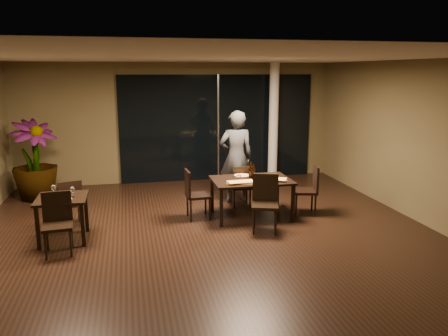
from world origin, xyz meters
TOP-DOWN VIEW (x-y plane):
  - ground at (0.00, 0.00)m, footprint 8.00×8.00m
  - wall_back at (0.00, 4.05)m, footprint 8.00×0.10m
  - wall_front at (0.00, -4.05)m, footprint 8.00×0.10m
  - wall_right at (4.05, 0.00)m, footprint 0.10×8.00m
  - ceiling at (0.00, 0.00)m, footprint 8.00×8.00m
  - window_panel at (1.00, 3.96)m, footprint 5.00×0.06m
  - column at (2.40, 3.65)m, footprint 0.24×0.24m
  - main_table at (1.00, 0.80)m, footprint 1.50×1.00m
  - side_table at (-2.40, 0.30)m, footprint 0.80×0.80m
  - chair_main_far at (0.97, 1.42)m, footprint 0.43×0.43m
  - chair_main_near at (1.04, 0.06)m, footprint 0.58×0.58m
  - chair_main_left at (-0.10, 0.92)m, footprint 0.46×0.46m
  - chair_main_right at (2.17, 0.72)m, footprint 0.55×0.55m
  - chair_side_far at (-2.35, 0.94)m, footprint 0.50×0.50m
  - chair_side_near at (-2.41, -0.20)m, footprint 0.48×0.48m
  - diner at (0.96, 1.85)m, footprint 0.70×0.49m
  - potted_plant at (-3.31, 3.01)m, footprint 1.34×1.34m
  - pizza_board_left at (0.72, 0.54)m, footprint 0.59×0.39m
  - pizza_board_right at (1.37, 0.63)m, footprint 0.59×0.39m
  - oblong_pizza_left at (0.72, 0.54)m, footprint 0.48×0.24m
  - oblong_pizza_right at (1.37, 0.63)m, footprint 0.55×0.43m
  - round_pizza at (0.89, 1.10)m, footprint 0.31×0.31m
  - bottle_a at (0.98, 0.83)m, footprint 0.07×0.07m
  - bottle_b at (1.05, 0.82)m, footprint 0.06×0.06m
  - bottle_c at (1.01, 0.88)m, footprint 0.07×0.07m
  - tumbler_left at (0.76, 0.83)m, footprint 0.07×0.07m
  - tumbler_right at (1.25, 0.89)m, footprint 0.07×0.07m
  - napkin_near at (1.53, 0.69)m, footprint 0.20×0.16m
  - napkin_far at (1.50, 1.01)m, footprint 0.20×0.16m
  - wine_glass_a at (-2.53, 0.39)m, footprint 0.08×0.08m
  - wine_glass_b at (-2.22, 0.27)m, footprint 0.08×0.08m
  - side_napkin at (-2.32, 0.15)m, footprint 0.20×0.16m

SIDE VIEW (x-z plane):
  - ground at x=0.00m, z-range 0.00..0.00m
  - chair_side_far at x=-2.35m, z-range 0.05..0.94m
  - chair_main_far at x=0.97m, z-range 0.05..0.94m
  - chair_side_near at x=-2.41m, z-range 0.06..1.01m
  - chair_main_left at x=-0.10m, z-range 0.06..1.01m
  - chair_main_right at x=2.17m, z-range 0.06..1.04m
  - chair_main_near at x=1.04m, z-range 0.06..1.06m
  - side_table at x=-2.40m, z-range 0.25..1.00m
  - main_table at x=1.00m, z-range 0.30..1.05m
  - pizza_board_left at x=0.72m, z-range 0.75..0.76m
  - pizza_board_right at x=1.37m, z-range 0.75..0.76m
  - round_pizza at x=0.89m, z-range 0.75..0.76m
  - napkin_near at x=1.53m, z-range 0.75..0.76m
  - napkin_far at x=1.50m, z-range 0.75..0.76m
  - side_napkin at x=-2.32m, z-range 0.75..0.76m
  - oblong_pizza_left at x=0.72m, z-range 0.77..0.78m
  - oblong_pizza_right at x=1.37m, z-range 0.77..0.78m
  - tumbler_left at x=0.76m, z-range 0.75..0.84m
  - tumbler_right at x=1.25m, z-range 0.75..0.84m
  - wine_glass_b at x=-2.22m, z-range 0.75..0.92m
  - wine_glass_a at x=-2.53m, z-range 0.75..0.93m
  - potted_plant at x=-3.31m, z-range 0.00..1.76m
  - bottle_b at x=1.05m, z-range 0.75..1.04m
  - bottle_a at x=0.98m, z-range 0.75..1.05m
  - bottle_c at x=1.01m, z-range 0.75..1.07m
  - diner at x=0.96m, z-range 0.00..1.98m
  - window_panel at x=1.00m, z-range 0.00..2.70m
  - wall_back at x=0.00m, z-range 0.00..3.00m
  - wall_front at x=0.00m, z-range 0.00..3.00m
  - wall_right at x=4.05m, z-range 0.00..3.00m
  - column at x=2.40m, z-range 0.00..3.00m
  - ceiling at x=0.00m, z-range 3.00..3.04m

